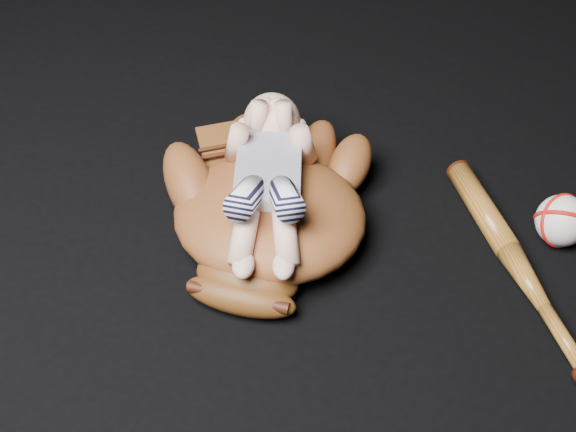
{
  "coord_description": "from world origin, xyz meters",
  "views": [
    {
      "loc": [
        -0.17,
        -0.8,
        0.91
      ],
      "look_at": [
        -0.07,
        0.02,
        0.07
      ],
      "focal_mm": 50.0,
      "sensor_mm": 36.0,
      "label": 1
    }
  ],
  "objects_px": {
    "baseball_glove": "(269,208)",
    "baseball_bat": "(516,262)",
    "newborn_baby": "(268,179)",
    "baseball": "(562,221)"
  },
  "relations": [
    {
      "from": "baseball_bat",
      "to": "baseball",
      "type": "xyz_separation_m",
      "value": [
        0.09,
        0.06,
        0.02
      ]
    },
    {
      "from": "newborn_baby",
      "to": "baseball_glove",
      "type": "bearing_deg",
      "value": -75.37
    },
    {
      "from": "newborn_baby",
      "to": "baseball",
      "type": "xyz_separation_m",
      "value": [
        0.44,
        -0.06,
        -0.08
      ]
    },
    {
      "from": "newborn_baby",
      "to": "baseball",
      "type": "relative_size",
      "value": 4.28
    },
    {
      "from": "baseball_glove",
      "to": "baseball_bat",
      "type": "bearing_deg",
      "value": 5.53
    },
    {
      "from": "baseball_glove",
      "to": "baseball_bat",
      "type": "distance_m",
      "value": 0.37
    },
    {
      "from": "newborn_baby",
      "to": "baseball_bat",
      "type": "height_order",
      "value": "newborn_baby"
    },
    {
      "from": "baseball_glove",
      "to": "baseball_bat",
      "type": "height_order",
      "value": "baseball_glove"
    },
    {
      "from": "newborn_baby",
      "to": "baseball",
      "type": "bearing_deg",
      "value": 0.43
    },
    {
      "from": "newborn_baby",
      "to": "baseball",
      "type": "height_order",
      "value": "newborn_baby"
    }
  ]
}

